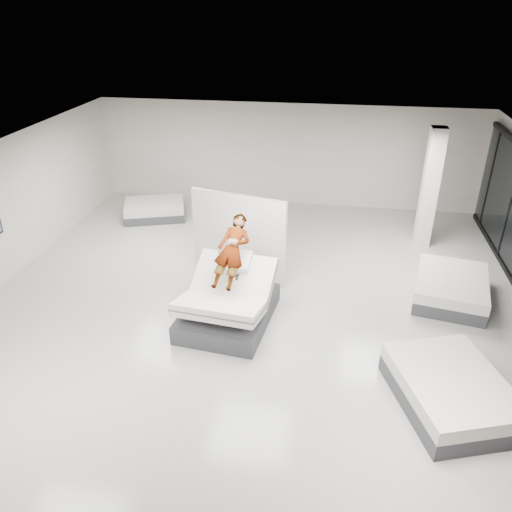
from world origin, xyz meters
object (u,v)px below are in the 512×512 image
Objects in this scene: flat_bed_right_near at (450,391)px; column at (430,189)px; hero_bed at (228,303)px; divider_panel at (239,238)px; flat_bed_left_far at (155,210)px; remote at (237,277)px; flat_bed_right_far at (451,288)px; person at (232,259)px.

column is at bearing 86.94° from flat_bed_right_near.
hero_bed is 1.93m from divider_panel.
column is at bearing -4.57° from flat_bed_left_far.
hero_bed is 1.03× the size of divider_panel.
remote is at bearing -133.22° from column.
remote is at bearing -159.16° from flat_bed_right_far.
remote is 6.34m from flat_bed_left_far.
column is (4.41, 4.13, 0.30)m from person.
flat_bed_right_far is 0.70× the size of column.
remote is 0.04× the size of column.
flat_bed_right_near is at bearing -23.51° from hero_bed.
flat_bed_right_far is (4.68, 1.34, -1.03)m from person.
flat_bed_right_near is (4.08, -2.10, -1.01)m from person.
person is 0.74× the size of flat_bed_right_far.
flat_bed_left_far is (-7.51, 6.85, -0.05)m from flat_bed_right_near.
person is at bearing -136.87° from column.
remote is 0.07× the size of flat_bed_left_far.
flat_bed_left_far is 0.65× the size of column.
column is at bearing 95.55° from flat_bed_right_far.
person is 0.79× the size of flat_bed_left_far.
divider_panel is (-0.16, 1.51, -0.24)m from person.
hero_bed is 0.72m from remote.
flat_bed_right_far is at bearing 27.37° from remote.
flat_bed_right_near is at bearing -99.95° from flat_bed_right_far.
divider_panel is (-0.34, 1.88, -0.05)m from remote.
remote is 6.20m from column.
person is at bearing 122.15° from remote.
column reaches higher than remote.
flat_bed_right_far is at bearing 19.29° from hero_bed.
flat_bed_left_far is at bearing 149.11° from divider_panel.
flat_bed_left_far is (-3.44, 4.76, -1.06)m from person.
flat_bed_right_near is (4.24, -3.61, -0.77)m from divider_panel.
flat_bed_left_far is at bearing 137.63° from flat_bed_right_near.
divider_panel is 0.73× the size of column.
hero_bed is 6.39m from column.
hero_bed is 1.15× the size of flat_bed_left_far.
divider_panel reaches higher than flat_bed_right_far.
flat_bed_right_near is (-0.60, -3.44, 0.02)m from flat_bed_right_far.
person reaches higher than hero_bed.
divider_panel is (-0.13, 1.82, 0.64)m from hero_bed.
person is 0.46m from remote.
divider_panel is at bearing 106.86° from remote.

